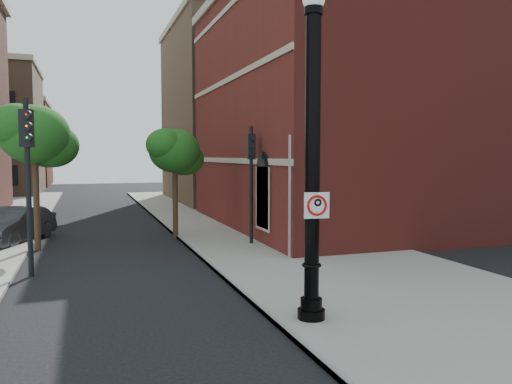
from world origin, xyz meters
name	(u,v)px	position (x,y,z in m)	size (l,w,h in m)	color
ground	(185,337)	(0.00, 0.00, 0.00)	(120.00, 120.00, 0.00)	black
sidewalk_right	(278,240)	(6.00, 10.00, 0.06)	(8.00, 60.00, 0.12)	gray
curb_edge	(188,245)	(2.05, 10.00, 0.07)	(0.10, 60.00, 0.14)	gray
brick_wall_building	(416,111)	(16.00, 14.00, 6.26)	(22.30, 16.30, 12.50)	maroon
bg_building_tan_b	(301,118)	(16.00, 30.00, 7.00)	(22.00, 14.00, 14.00)	brown
lamppost	(312,173)	(2.82, -0.10, 3.37)	(0.62, 0.62, 7.31)	black
no_parking_sign	(317,205)	(2.85, -0.29, 2.67)	(0.57, 0.11, 0.57)	white
parked_car	(13,225)	(-4.81, 13.35, 0.76)	(1.62, 4.64, 1.53)	#2F2E33
traffic_signal_left	(28,157)	(-3.51, 6.66, 3.69)	(0.42, 0.48, 5.48)	black
traffic_signal_right	(251,166)	(4.59, 9.38, 3.32)	(0.34, 0.42, 4.92)	black
utility_pole	(290,199)	(4.80, 5.86, 2.23)	(0.09, 0.09, 4.46)	#999999
street_tree_a	(36,136)	(-3.65, 11.21, 4.51)	(3.17, 2.86, 5.71)	#321F14
street_tree_b	(35,144)	(-4.20, 17.30, 4.31)	(3.03, 2.74, 5.46)	#321F14
street_tree_c	(175,152)	(2.01, 12.52, 3.89)	(2.74, 2.48, 4.94)	#321F14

